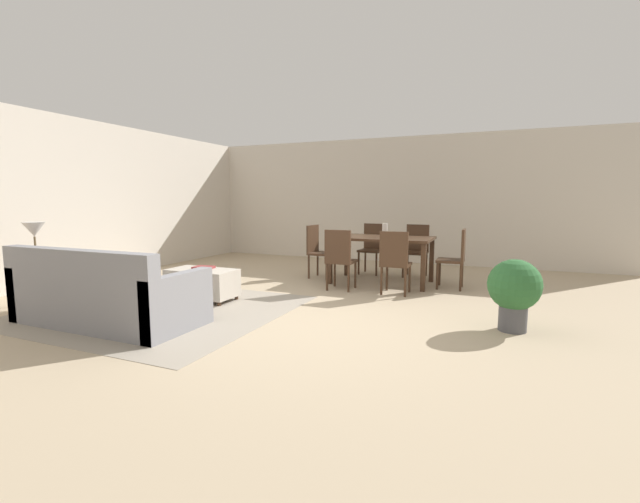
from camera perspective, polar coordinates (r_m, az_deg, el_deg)
ground_plane at (r=4.83m, az=-2.26°, el=-9.34°), size 10.80×10.80×0.00m
wall_back at (r=9.39m, az=11.04°, el=6.81°), size 9.00×0.12×2.70m
wall_left at (r=8.01m, az=-31.19°, el=5.93°), size 0.12×11.00×2.70m
area_rug at (r=5.63m, az=-20.61°, el=-7.36°), size 3.00×2.80×0.01m
couch at (r=5.21m, az=-26.96°, el=-5.62°), size 2.09×0.92×0.86m
ottoman_table at (r=5.96m, az=-15.63°, el=-4.06°), size 0.93×0.48×0.42m
side_table at (r=6.34m, az=-33.89°, el=-2.48°), size 0.40×0.40×0.56m
table_lamp at (r=6.28m, az=-34.22°, el=2.28°), size 0.26×0.26×0.52m
dining_table at (r=6.95m, az=8.34°, el=1.22°), size 1.62×0.94×0.76m
dining_chair_near_left at (r=6.31m, az=2.68°, el=-0.64°), size 0.41×0.41×0.92m
dining_chair_near_right at (r=6.10m, az=10.10°, el=-1.01°), size 0.41×0.41×0.92m
dining_chair_far_left at (r=7.88m, az=7.11°, el=0.83°), size 0.42×0.42×0.92m
dining_chair_far_right at (r=7.71m, az=12.89°, el=0.57°), size 0.41×0.41×0.92m
dining_chair_head_east at (r=6.76m, az=17.96°, el=-0.47°), size 0.41×0.41×0.92m
dining_chair_head_west at (r=7.37m, az=-0.33°, el=0.46°), size 0.42×0.42×0.92m
vase_centerpiece at (r=6.89m, az=8.76°, el=2.87°), size 0.09×0.09×0.23m
book_on_ottoman at (r=5.98m, az=-15.49°, el=-2.10°), size 0.29×0.24×0.03m
potted_plant at (r=4.81m, az=24.80°, el=-4.61°), size 0.53×0.53×0.75m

